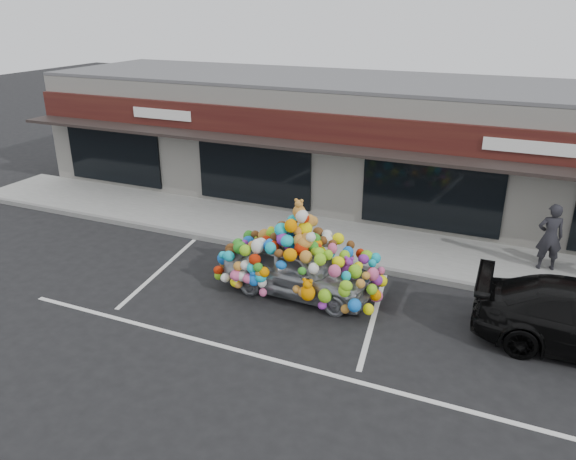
% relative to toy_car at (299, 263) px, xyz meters
% --- Properties ---
extents(ground, '(90.00, 90.00, 0.00)m').
position_rel_toy_car_xyz_m(ground, '(-0.74, -0.57, -0.81)').
color(ground, black).
rests_on(ground, ground).
extents(shop_building, '(24.00, 7.20, 4.31)m').
position_rel_toy_car_xyz_m(shop_building, '(-0.74, 7.87, 1.35)').
color(shop_building, white).
rests_on(shop_building, ground).
extents(sidewalk, '(26.00, 3.00, 0.15)m').
position_rel_toy_car_xyz_m(sidewalk, '(-0.74, 3.43, -0.73)').
color(sidewalk, gray).
rests_on(sidewalk, ground).
extents(kerb, '(26.00, 0.18, 0.16)m').
position_rel_toy_car_xyz_m(kerb, '(-0.74, 1.93, -0.73)').
color(kerb, slate).
rests_on(kerb, ground).
extents(parking_stripe_left, '(0.73, 4.37, 0.01)m').
position_rel_toy_car_xyz_m(parking_stripe_left, '(-3.94, -0.37, -0.80)').
color(parking_stripe_left, silver).
rests_on(parking_stripe_left, ground).
extents(parking_stripe_mid, '(0.73, 4.37, 0.01)m').
position_rel_toy_car_xyz_m(parking_stripe_mid, '(2.06, -0.37, -0.80)').
color(parking_stripe_mid, silver).
rests_on(parking_stripe_mid, ground).
extents(lane_line, '(14.00, 0.12, 0.01)m').
position_rel_toy_car_xyz_m(lane_line, '(1.26, -2.87, -0.80)').
color(lane_line, silver).
rests_on(lane_line, ground).
extents(toy_car, '(2.80, 4.16, 2.38)m').
position_rel_toy_car_xyz_m(toy_car, '(0.00, 0.00, 0.00)').
color(toy_car, gray).
rests_on(toy_car, ground).
extents(pedestrian_a, '(0.76, 0.59, 1.84)m').
position_rel_toy_car_xyz_m(pedestrian_a, '(5.62, 3.66, 0.26)').
color(pedestrian_a, '#242329').
rests_on(pedestrian_a, sidewalk).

